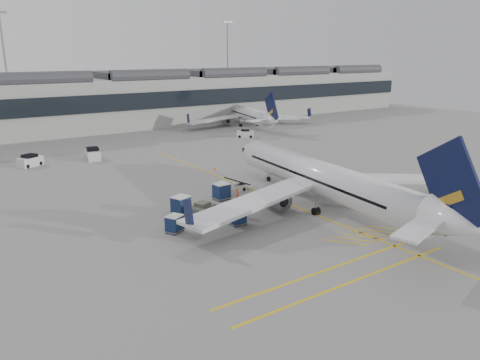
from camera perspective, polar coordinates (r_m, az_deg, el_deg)
ground at (r=44.07m, az=-0.30°, el=-6.73°), size 220.00×220.00×0.00m
terminal at (r=108.69m, az=-22.42°, el=8.63°), size 200.00×20.45×12.40m
light_masts at (r=121.70m, az=-25.11°, el=12.90°), size 113.00×0.60×25.45m
apron_markings at (r=57.25m, az=2.35°, el=-1.51°), size 0.25×60.00×0.01m
airliner_main at (r=51.96m, az=10.39°, el=0.01°), size 35.59×39.09×10.41m
airliner_far at (r=110.62m, az=0.84°, el=8.03°), size 29.99×33.14×8.96m
belt_loader at (r=57.15m, az=-1.15°, el=-0.94°), size 4.86×2.09×1.94m
baggage_cart_a at (r=49.77m, az=-7.24°, el=-2.97°), size 2.25×2.06×1.93m
baggage_cart_b at (r=54.24m, az=-2.27°, el=-1.33°), size 1.93×1.64×1.92m
baggage_cart_c at (r=46.38m, az=-0.27°, el=-4.46°), size 1.62×1.38×1.59m
baggage_cart_d at (r=44.90m, az=-7.99°, el=-5.24°), size 2.00×1.89×1.66m
ramp_agent_a at (r=53.12m, az=-0.29°, el=-1.93°), size 0.62×0.70×1.62m
ramp_agent_b at (r=48.56m, az=-0.09°, el=-3.43°), size 1.16×1.14×1.89m
pushback_tug at (r=48.91m, az=-4.59°, el=-3.67°), size 3.12×2.51×1.52m
safety_cone_nose at (r=68.16m, az=-3.07°, el=1.45°), size 0.40×0.40×0.56m
safety_cone_engine at (r=57.27m, az=9.75°, el=-1.47°), size 0.35×0.35×0.49m
service_van_left at (r=77.08m, az=-24.22°, el=2.14°), size 3.96×3.28×1.82m
service_van_mid at (r=78.24m, az=-17.51°, el=3.02°), size 2.53×4.13×1.99m
service_van_right at (r=94.78m, az=0.65°, el=5.68°), size 3.70×3.38×1.73m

